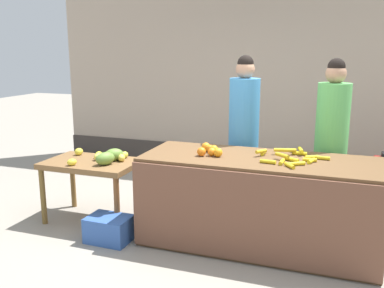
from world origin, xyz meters
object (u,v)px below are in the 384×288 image
(vendor_woman_blue_shirt, at_px, (243,138))
(vendor_woman_green_shirt, at_px, (331,146))
(produce_crate, at_px, (109,229))
(produce_sack, at_px, (180,184))

(vendor_woman_blue_shirt, distance_m, vendor_woman_green_shirt, 0.95)
(vendor_woman_green_shirt, distance_m, produce_crate, 2.47)
(vendor_woman_blue_shirt, height_order, vendor_woman_green_shirt, vendor_woman_blue_shirt)
(vendor_woman_green_shirt, xyz_separation_m, produce_crate, (-2.07, -1.09, -0.80))
(vendor_woman_blue_shirt, xyz_separation_m, produce_sack, (-0.81, 0.08, -0.66))
(produce_sack, bearing_deg, vendor_woman_green_shirt, -3.53)
(produce_crate, bearing_deg, vendor_woman_green_shirt, 27.68)
(vendor_woman_blue_shirt, distance_m, produce_crate, 1.78)
(produce_crate, height_order, produce_sack, produce_sack)
(produce_crate, distance_m, produce_sack, 1.25)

